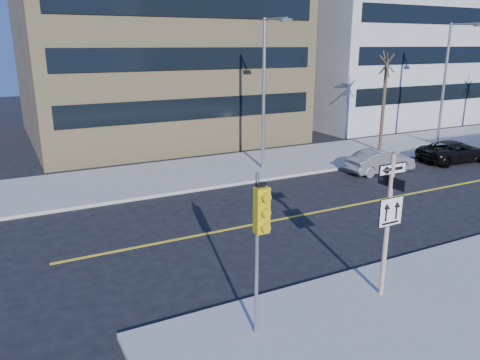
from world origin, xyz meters
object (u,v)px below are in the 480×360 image
sign_pole (388,217)px  traffic_signal (261,223)px  parked_car_c (455,151)px  streetlight_b (448,77)px  streetlight_a (266,85)px  parked_car_b (380,161)px  street_tree_west (387,66)px

sign_pole → traffic_signal: (-4.00, -0.15, 0.59)m
parked_car_c → streetlight_b: (2.74, 3.35, 4.11)m
streetlight_a → streetlight_b: bearing=0.0°
sign_pole → streetlight_b: streetlight_b is taller
traffic_signal → parked_car_c: 21.86m
sign_pole → streetlight_b: size_ratio=0.51×
traffic_signal → streetlight_b: streetlight_b is taller
parked_car_b → traffic_signal: bearing=129.6°
sign_pole → street_tree_west: street_tree_west is taller
traffic_signal → streetlight_a: size_ratio=0.50×
traffic_signal → street_tree_west: street_tree_west is taller
traffic_signal → street_tree_west: size_ratio=0.63×
parked_car_b → parked_car_c: size_ratio=0.85×
streetlight_b → street_tree_west: 5.09m
streetlight_a → sign_pole: bearing=-106.8°
traffic_signal → street_tree_west: 22.14m
sign_pole → traffic_signal: bearing=-177.9°
streetlight_a → street_tree_west: streetlight_a is taller
parked_car_c → street_tree_west: size_ratio=0.73×
streetlight_a → street_tree_west: 9.05m
streetlight_a → streetlight_b: 14.00m
streetlight_b → parked_car_c: bearing=-129.3°
sign_pole → parked_car_c: (15.26, 9.92, -1.79)m
traffic_signal → parked_car_b: size_ratio=1.02×
parked_car_b → streetlight_b: 9.99m
sign_pole → streetlight_b: 22.48m
parked_car_b → sign_pole: bearing=139.1°
sign_pole → street_tree_west: 19.22m
sign_pole → parked_car_c: bearing=33.0°
sign_pole → street_tree_west: bearing=46.7°
parked_car_b → streetlight_a: bearing=62.1°
streetlight_a → streetlight_b: (14.00, 0.00, 0.00)m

